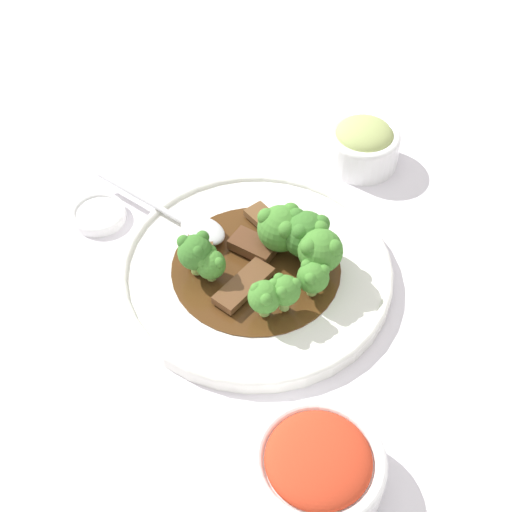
% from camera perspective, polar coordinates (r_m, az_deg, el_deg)
% --- Properties ---
extents(ground_plane, '(4.00, 4.00, 0.00)m').
position_cam_1_polar(ground_plane, '(0.80, 0.00, -1.62)').
color(ground_plane, silver).
extents(main_plate, '(0.30, 0.30, 0.02)m').
position_cam_1_polar(main_plate, '(0.79, 0.00, -1.15)').
color(main_plate, white).
rests_on(main_plate, ground_plane).
extents(beef_strip_0, '(0.03, 0.05, 0.01)m').
position_cam_1_polar(beef_strip_0, '(0.80, -4.46, 0.67)').
color(beef_strip_0, brown).
rests_on(beef_strip_0, main_plate).
extents(beef_strip_1, '(0.05, 0.06, 0.01)m').
position_cam_1_polar(beef_strip_1, '(0.82, 0.86, 2.83)').
color(beef_strip_1, brown).
rests_on(beef_strip_1, main_plate).
extents(beef_strip_2, '(0.06, 0.06, 0.01)m').
position_cam_1_polar(beef_strip_2, '(0.79, -0.10, 0.85)').
color(beef_strip_2, '#56331E').
rests_on(beef_strip_2, main_plate).
extents(beef_strip_3, '(0.07, 0.07, 0.01)m').
position_cam_1_polar(beef_strip_3, '(0.76, -0.99, -2.36)').
color(beef_strip_3, brown).
rests_on(beef_strip_3, main_plate).
extents(broccoli_floret_0, '(0.03, 0.03, 0.05)m').
position_cam_1_polar(broccoli_floret_0, '(0.72, 2.34, -2.76)').
color(broccoli_floret_0, '#8EB756').
rests_on(broccoli_floret_0, main_plate).
extents(broccoli_floret_1, '(0.03, 0.03, 0.04)m').
position_cam_1_polar(broccoli_floret_1, '(0.72, 0.89, -3.24)').
color(broccoli_floret_1, '#7FA84C').
rests_on(broccoli_floret_1, main_plate).
extents(broccoli_floret_2, '(0.05, 0.05, 0.06)m').
position_cam_1_polar(broccoli_floret_2, '(0.75, 5.17, 0.47)').
color(broccoli_floret_2, '#7FA84C').
rests_on(broccoli_floret_2, main_plate).
extents(broccoli_floret_3, '(0.05, 0.05, 0.06)m').
position_cam_1_polar(broccoli_floret_3, '(0.77, 3.99, 1.81)').
color(broccoli_floret_3, '#7FA84C').
rests_on(broccoli_floret_3, main_plate).
extents(broccoli_floret_4, '(0.05, 0.05, 0.05)m').
position_cam_1_polar(broccoli_floret_4, '(0.78, 1.99, 2.29)').
color(broccoli_floret_4, '#8EB756').
rests_on(broccoli_floret_4, main_plate).
extents(broccoli_floret_5, '(0.03, 0.03, 0.04)m').
position_cam_1_polar(broccoli_floret_5, '(0.75, -3.64, -0.64)').
color(broccoli_floret_5, '#8EB756').
rests_on(broccoli_floret_5, main_plate).
extents(broccoli_floret_6, '(0.03, 0.03, 0.04)m').
position_cam_1_polar(broccoli_floret_6, '(0.74, 4.59, -1.68)').
color(broccoli_floret_6, '#7FA84C').
rests_on(broccoli_floret_6, main_plate).
extents(broccoli_floret_7, '(0.04, 0.04, 0.05)m').
position_cam_1_polar(broccoli_floret_7, '(0.76, -4.89, 0.50)').
color(broccoli_floret_7, '#8EB756').
rests_on(broccoli_floret_7, main_plate).
extents(serving_spoon, '(0.15, 0.15, 0.01)m').
position_cam_1_polar(serving_spoon, '(0.82, -5.20, 2.53)').
color(serving_spoon, silver).
rests_on(serving_spoon, main_plate).
extents(side_bowl_kimchi, '(0.12, 0.12, 0.06)m').
position_cam_1_polar(side_bowl_kimchi, '(0.65, 4.93, -16.46)').
color(side_bowl_kimchi, white).
rests_on(side_bowl_kimchi, ground_plane).
extents(side_bowl_appetizer, '(0.09, 0.09, 0.06)m').
position_cam_1_polar(side_bowl_appetizer, '(0.92, 8.57, 8.85)').
color(side_bowl_appetizer, white).
rests_on(side_bowl_appetizer, ground_plane).
extents(sauce_dish, '(0.07, 0.07, 0.01)m').
position_cam_1_polar(sauce_dish, '(0.87, -12.48, 3.29)').
color(sauce_dish, white).
rests_on(sauce_dish, ground_plane).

